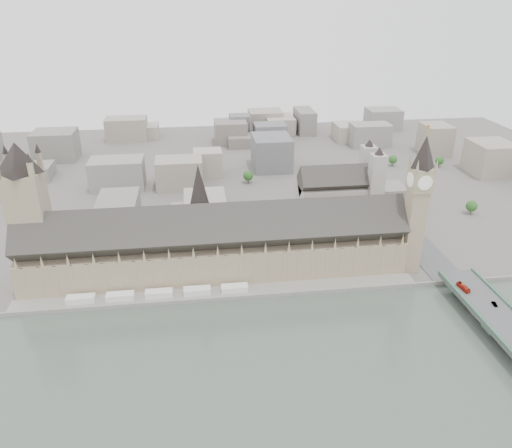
{
  "coord_description": "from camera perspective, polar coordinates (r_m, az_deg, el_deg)",
  "views": [
    {
      "loc": [
        -12.38,
        -290.33,
        185.52
      ],
      "look_at": [
        31.18,
        44.07,
        26.37
      ],
      "focal_mm": 35.0,
      "sensor_mm": 36.0,
      "label": 1
    }
  ],
  "objects": [
    {
      "name": "ground",
      "position": [
        344.77,
        -4.23,
        -7.37
      ],
      "size": [
        900.0,
        900.0,
        0.0
      ],
      "primitive_type": "plane",
      "color": "#595651",
      "rests_on": "ground"
    },
    {
      "name": "embankment_wall",
      "position": [
        331.4,
        -4.07,
        -8.54
      ],
      "size": [
        600.0,
        1.5,
        3.0
      ],
      "primitive_type": "cube",
      "color": "gray",
      "rests_on": "ground"
    },
    {
      "name": "river_terrace",
      "position": [
        337.93,
        -4.16,
        -7.91
      ],
      "size": [
        270.0,
        15.0,
        2.0
      ],
      "primitive_type": "cube",
      "color": "gray",
      "rests_on": "ground"
    },
    {
      "name": "terrace_tents",
      "position": [
        337.62,
        -11.03,
        -7.79
      ],
      "size": [
        118.0,
        7.0,
        4.0
      ],
      "color": "white",
      "rests_on": "river_terrace"
    },
    {
      "name": "palace_of_westminster",
      "position": [
        350.4,
        -4.55,
        -2.51
      ],
      "size": [
        265.0,
        40.73,
        55.44
      ],
      "color": "gray",
      "rests_on": "ground"
    },
    {
      "name": "elizabeth_tower",
      "position": [
        357.57,
        18.04,
        3.1
      ],
      "size": [
        17.0,
        17.0,
        107.5
      ],
      "color": "gray",
      "rests_on": "ground"
    },
    {
      "name": "victoria_tower",
      "position": [
        359.25,
        -24.61,
        1.59
      ],
      "size": [
        30.0,
        30.0,
        100.0
      ],
      "color": "gray",
      "rests_on": "ground"
    },
    {
      "name": "central_tower",
      "position": [
        341.11,
        -6.49,
        3.13
      ],
      "size": [
        13.0,
        13.0,
        48.0
      ],
      "color": "tan",
      "rests_on": "ground"
    },
    {
      "name": "westminster_abbey",
      "position": [
        435.23,
        9.6,
        3.27
      ],
      "size": [
        68.0,
        36.0,
        64.0
      ],
      "color": "gray",
      "rests_on": "ground"
    },
    {
      "name": "city_skyline_inland",
      "position": [
        560.77,
        -5.88,
        7.86
      ],
      "size": [
        720.0,
        360.0,
        38.0
      ],
      "primitive_type": null,
      "color": "gray",
      "rests_on": "ground"
    },
    {
      "name": "park_trees",
      "position": [
        392.97,
        -6.27,
        -1.84
      ],
      "size": [
        110.0,
        30.0,
        15.0
      ],
      "primitive_type": null,
      "color": "#1F481A",
      "rests_on": "ground"
    },
    {
      "name": "red_bus_north",
      "position": [
        349.71,
        22.62,
        -6.69
      ],
      "size": [
        4.01,
        11.5,
        3.14
      ],
      "primitive_type": "imported",
      "rotation": [
        0.0,
        0.0,
        0.12
      ],
      "color": "#B12714",
      "rests_on": "westminster_bridge"
    },
    {
      "name": "car_silver",
      "position": [
        341.7,
        25.6,
        -8.24
      ],
      "size": [
        2.24,
        5.15,
        1.65
      ],
      "primitive_type": "imported",
      "rotation": [
        0.0,
        0.0,
        -0.1
      ],
      "color": "gray",
      "rests_on": "westminster_bridge"
    },
    {
      "name": "car_approach",
      "position": [
        426.95,
        18.21,
        -0.2
      ],
      "size": [
        4.22,
        5.9,
        1.59
      ],
      "primitive_type": "imported",
      "rotation": [
        0.0,
        0.0,
        -0.41
      ],
      "color": "gray",
      "rests_on": "westminster_bridge"
    }
  ]
}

